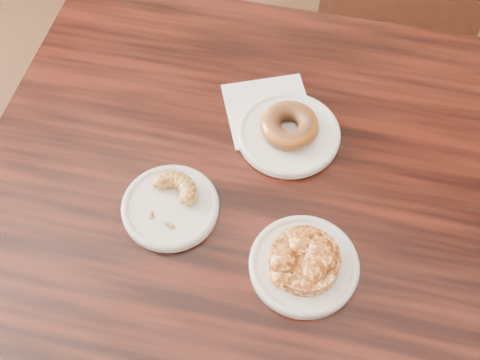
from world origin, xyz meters
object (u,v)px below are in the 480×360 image
at_px(cafe_table, 245,289).
at_px(chair_far, 398,15).
at_px(glazed_donut, 289,126).
at_px(apple_fritter, 305,259).
at_px(cruller_fragment, 169,201).

bearing_deg(cafe_table, chair_far, 73.74).
xyz_separation_m(cafe_table, glazed_donut, (0.02, 0.15, 0.41)).
bearing_deg(glazed_donut, chair_far, 84.91).
distance_m(glazed_donut, apple_fritter, 0.25).
bearing_deg(glazed_donut, apple_fritter, -63.44).
relative_size(chair_far, cruller_fragment, 9.33).
xyz_separation_m(chair_far, cruller_fragment, (-0.19, -0.93, 0.32)).
bearing_deg(glazed_donut, cruller_fragment, -120.17).
distance_m(cafe_table, chair_far, 0.88).
relative_size(cafe_table, cruller_fragment, 9.63).
distance_m(chair_far, cruller_fragment, 1.00).
bearing_deg(apple_fritter, glazed_donut, 116.56).
height_order(cafe_table, cruller_fragment, cruller_fragment).
distance_m(cafe_table, glazed_donut, 0.43).
height_order(glazed_donut, apple_fritter, glazed_donut).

